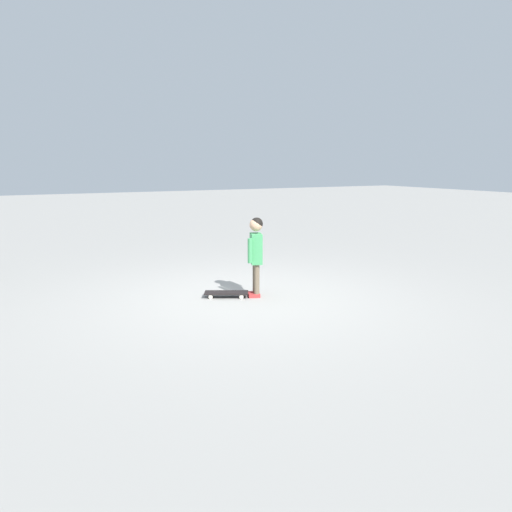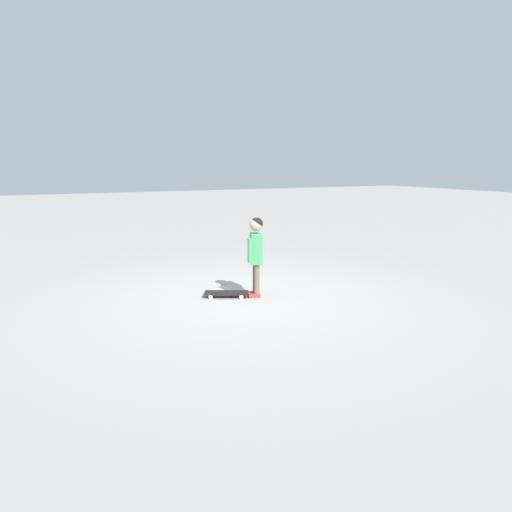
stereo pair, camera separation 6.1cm
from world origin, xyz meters
TOP-DOWN VIEW (x-y plane):
  - ground_plane at (0.00, 0.00)m, footprint 50.00×50.00m
  - child_person at (0.17, 0.05)m, footprint 0.31×0.30m
  - skateboard at (-0.20, 0.19)m, footprint 0.60×0.44m

SIDE VIEW (x-z plane):
  - ground_plane at x=0.00m, z-range 0.00..0.00m
  - skateboard at x=-0.20m, z-range 0.02..0.10m
  - child_person at x=0.17m, z-range 0.13..1.19m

